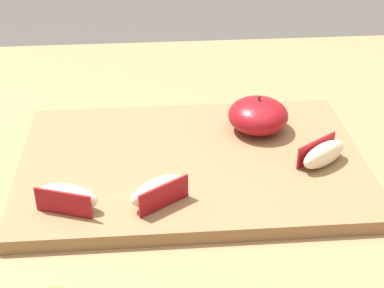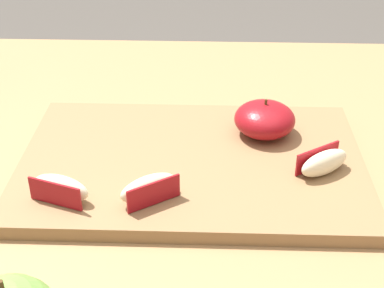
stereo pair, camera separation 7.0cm
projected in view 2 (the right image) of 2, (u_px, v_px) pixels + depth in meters
dining_table at (228, 237)px, 0.77m from camera, size 1.32×0.90×0.75m
cutting_board at (192, 164)px, 0.72m from camera, size 0.43×0.28×0.02m
apple_half_skin_up at (265, 119)px, 0.75m from camera, size 0.08×0.08×0.05m
apple_wedge_right at (61, 188)px, 0.63m from camera, size 0.07×0.05×0.03m
apple_wedge_middle at (324, 162)px, 0.68m from camera, size 0.07×0.06×0.03m
apple_wedge_back at (149, 188)px, 0.63m from camera, size 0.07×0.06×0.03m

